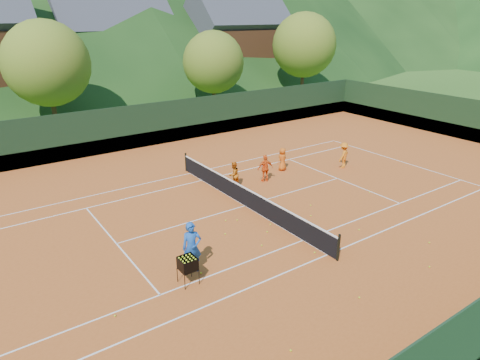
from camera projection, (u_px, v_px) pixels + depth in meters
ground at (245, 206)px, 20.69m from camera, size 400.00×400.00×0.00m
clay_court at (245, 206)px, 20.69m from camera, size 40.00×24.00×0.02m
coach at (192, 247)px, 15.15m from camera, size 0.81×0.66×1.91m
student_a at (234, 175)px, 22.69m from camera, size 0.79×0.68×1.40m
student_b at (265, 168)px, 23.43m from camera, size 0.95×0.56×1.52m
student_c at (282, 159)px, 25.13m from camera, size 0.75×0.58×1.37m
student_d at (343, 155)px, 25.52m from camera, size 1.14×0.89×1.56m
tennis_ball_0 at (359, 298)px, 13.95m from camera, size 0.07×0.07×0.07m
tennis_ball_2 at (201, 273)px, 15.27m from camera, size 0.07×0.07×0.07m
tennis_ball_3 at (311, 205)px, 20.65m from camera, size 0.07×0.07×0.07m
tennis_ball_5 at (225, 234)px, 17.97m from camera, size 0.07×0.07×0.07m
tennis_ball_6 at (429, 243)px, 17.29m from camera, size 0.07×0.07×0.07m
tennis_ball_7 at (262, 245)px, 17.08m from camera, size 0.07×0.07×0.07m
tennis_ball_8 at (300, 227)px, 18.58m from camera, size 0.07×0.07×0.07m
tennis_ball_9 at (270, 224)px, 18.78m from camera, size 0.07×0.07×0.07m
tennis_ball_11 at (291, 351)px, 11.76m from camera, size 0.07×0.07×0.07m
tennis_ball_12 at (267, 232)px, 18.14m from camera, size 0.07×0.07×0.07m
tennis_ball_13 at (226, 220)px, 19.14m from camera, size 0.07×0.07×0.07m
tennis_ball_14 at (429, 267)px, 15.64m from camera, size 0.07×0.07×0.07m
tennis_ball_15 at (315, 253)px, 16.58m from camera, size 0.07×0.07×0.07m
tennis_ball_16 at (322, 237)px, 17.69m from camera, size 0.07×0.07×0.07m
tennis_ball_18 at (359, 230)px, 18.32m from camera, size 0.07×0.07×0.07m
tennis_ball_19 at (115, 316)px, 13.11m from camera, size 0.07×0.07×0.07m
tennis_ball_20 at (193, 249)px, 16.85m from camera, size 0.07×0.07×0.07m
tennis_ball_21 at (311, 216)px, 19.58m from camera, size 0.07×0.07×0.07m
tennis_ball_22 at (237, 220)px, 19.18m from camera, size 0.07×0.07×0.07m
tennis_ball_23 at (370, 192)px, 22.17m from camera, size 0.07×0.07×0.07m
court_lines at (245, 206)px, 20.68m from camera, size 23.83×11.03×0.00m
tennis_net at (245, 196)px, 20.50m from camera, size 0.10×12.07×1.10m
perimeter_fence at (245, 182)px, 20.23m from camera, size 40.40×24.24×3.00m
ball_hopper at (188, 264)px, 14.50m from camera, size 0.57×0.57×1.00m
chalet_mid at (113, 49)px, 48.04m from camera, size 12.65×8.82×11.45m
chalet_right at (236, 43)px, 52.35m from camera, size 11.50×8.82×11.91m
tree_b at (47, 64)px, 31.95m from camera, size 6.40×6.40×8.40m
tree_c at (214, 62)px, 38.88m from camera, size 5.60×5.60×7.35m
tree_d at (304, 45)px, 45.68m from camera, size 6.80×6.80×8.93m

